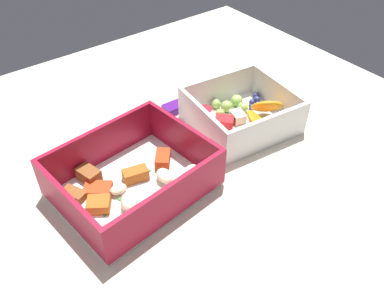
# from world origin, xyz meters

# --- Properties ---
(table_surface) EXTENTS (0.80, 0.80, 0.02)m
(table_surface) POSITION_xyz_m (0.00, 0.00, 0.01)
(table_surface) COLOR beige
(table_surface) RESTS_ON ground
(pasta_container) EXTENTS (0.20, 0.17, 0.06)m
(pasta_container) POSITION_xyz_m (-0.11, -0.00, 0.04)
(pasta_container) COLOR white
(pasta_container) RESTS_ON table_surface
(fruit_bowl) EXTENTS (0.16, 0.15, 0.06)m
(fruit_bowl) POSITION_xyz_m (0.10, 0.02, 0.04)
(fruit_bowl) COLOR white
(fruit_bowl) RESTS_ON table_surface
(candy_bar) EXTENTS (0.07, 0.03, 0.01)m
(candy_bar) POSITION_xyz_m (0.05, 0.11, 0.03)
(candy_bar) COLOR #51197A
(candy_bar) RESTS_ON table_surface
(paper_cup_liner) EXTENTS (0.04, 0.04, 0.02)m
(paper_cup_liner) POSITION_xyz_m (0.20, 0.09, 0.03)
(paper_cup_liner) COLOR white
(paper_cup_liner) RESTS_ON table_surface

